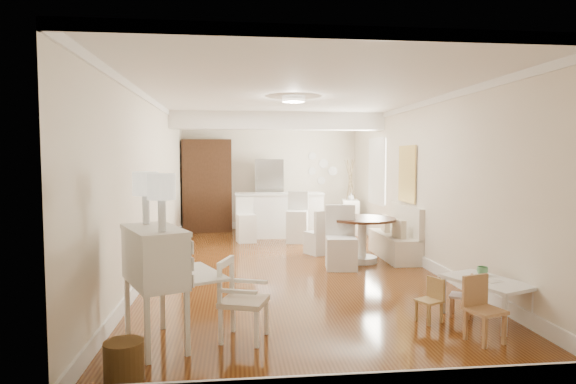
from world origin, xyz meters
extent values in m
plane|color=brown|center=(0.00, 0.00, 0.00)|extent=(9.00, 9.00, 0.00)
cube|color=white|center=(0.00, 0.00, 2.80)|extent=(4.50, 9.00, 0.04)
cube|color=beige|center=(0.00, 4.50, 1.40)|extent=(4.50, 0.04, 2.80)
cube|color=beige|center=(0.00, -4.50, 1.40)|extent=(4.50, 0.04, 2.80)
cube|color=beige|center=(-2.25, 0.00, 1.40)|extent=(0.04, 9.00, 2.80)
cube|color=beige|center=(2.25, 0.00, 1.40)|extent=(0.04, 9.00, 2.80)
cube|color=white|center=(0.00, 2.20, 2.62)|extent=(4.50, 0.45, 0.36)
cube|color=tan|center=(2.21, 0.50, 1.55)|extent=(0.04, 0.84, 1.04)
cube|color=white|center=(2.23, 2.40, 1.55)|extent=(0.04, 1.10, 1.40)
cylinder|color=#381E11|center=(-1.20, 4.48, 1.85)|extent=(0.30, 0.03, 0.30)
cylinder|color=white|center=(0.00, -0.50, 2.75)|extent=(0.36, 0.36, 0.08)
cube|color=white|center=(-1.70, -3.27, 0.58)|extent=(1.21, 1.22, 1.17)
cube|color=white|center=(-0.83, -3.22, 0.41)|extent=(0.60, 0.60, 0.82)
cylinder|color=brown|center=(-1.84, -4.01, 0.16)|extent=(0.41, 0.41, 0.33)
cube|color=white|center=(1.90, -2.96, 0.24)|extent=(0.86, 1.08, 0.47)
cube|color=tan|center=(1.23, -2.93, 0.25)|extent=(0.32, 0.32, 0.50)
cube|color=#B77E53|center=(1.69, -2.78, 0.25)|extent=(0.33, 0.33, 0.50)
cube|color=tan|center=(1.55, -3.56, 0.33)|extent=(0.40, 0.40, 0.66)
cube|color=silver|center=(1.99, 0.50, 0.49)|extent=(0.52, 1.60, 0.98)
cylinder|color=#442415|center=(1.30, 0.19, 0.40)|extent=(1.44, 1.44, 0.79)
cube|color=white|center=(0.83, -0.26, 0.52)|extent=(0.56, 0.58, 1.05)
cube|color=silver|center=(0.66, 1.02, 0.42)|extent=(0.54, 0.55, 0.85)
cube|color=white|center=(0.10, 3.10, 0.52)|extent=(2.05, 0.65, 1.03)
cube|color=white|center=(-0.68, 2.46, 0.49)|extent=(0.45, 0.45, 0.97)
cube|color=silver|center=(0.42, 2.31, 0.55)|extent=(0.53, 0.53, 1.11)
cube|color=#381E11|center=(-1.60, 4.18, 1.15)|extent=(1.20, 0.60, 2.30)
imported|color=silver|center=(0.30, 4.15, 0.90)|extent=(0.75, 0.65, 1.80)
cube|color=white|center=(1.88, 3.47, 0.41)|extent=(0.51, 0.90, 0.82)
imported|color=#61A76D|center=(1.96, -2.74, 0.52)|extent=(0.13, 0.13, 0.10)
imported|color=silver|center=(1.91, 3.49, 0.90)|extent=(0.21, 0.21, 0.16)
camera|label=1|loc=(-0.91, -8.00, 1.83)|focal=30.00mm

